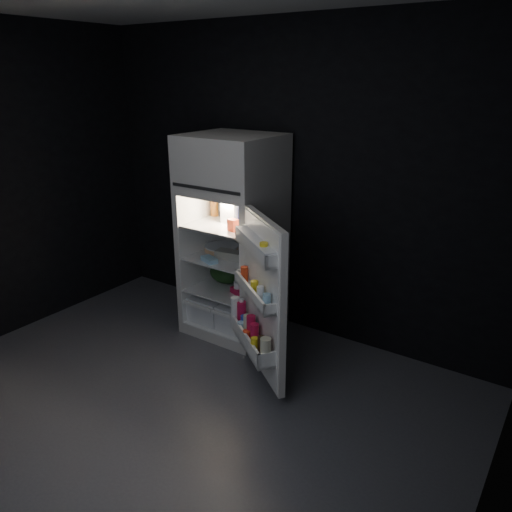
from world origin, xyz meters
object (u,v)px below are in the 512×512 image
Objects in this scene: yogurt_tray at (243,292)px; egg_carton at (233,255)px; milk_jug at (231,209)px; refrigerator at (234,230)px; fridge_door at (260,301)px.

egg_carton is at bearing -169.49° from yogurt_tray.
refrigerator is at bearing 14.18° from milk_jug.
refrigerator reaches higher than milk_jug.
yogurt_tray is (0.13, -0.03, -0.31)m from egg_carton.
egg_carton is at bearing 141.15° from fridge_door.
milk_jug is at bearing 122.25° from egg_carton.
milk_jug reaches higher than yogurt_tray.
milk_jug is at bearing 139.66° from fridge_door.
refrigerator is 0.55m from yogurt_tray.
egg_carton is (0.06, -0.10, -0.19)m from refrigerator.
refrigerator is at bearing 111.23° from egg_carton.
refrigerator is 1.46× the size of fridge_door.
fridge_door is 3.98× the size of egg_carton.
milk_jug is at bearing -159.68° from refrigerator.
yogurt_tray is (0.18, -0.13, -0.50)m from refrigerator.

